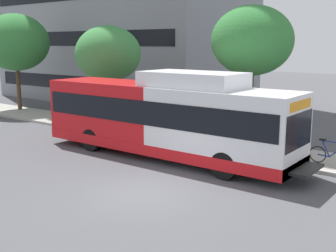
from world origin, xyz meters
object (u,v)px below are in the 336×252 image
at_px(street_tree_near_stop, 252,41).
at_px(transit_bus, 165,117).
at_px(street_tree_mid_block, 108,54).
at_px(bicycle_parked, 332,154).
at_px(street_tree_far_block, 16,42).

bearing_deg(street_tree_near_stop, transit_bus, 153.95).
bearing_deg(street_tree_mid_block, transit_bus, -118.31).
distance_m(bicycle_parked, street_tree_mid_block, 13.73).
height_order(bicycle_parked, street_tree_far_block, street_tree_far_block).
bearing_deg(street_tree_far_block, transit_bus, -102.90).
relative_size(transit_bus, bicycle_parked, 6.96).
bearing_deg(street_tree_near_stop, street_tree_mid_block, 90.82).
relative_size(street_tree_near_stop, street_tree_far_block, 0.95).
bearing_deg(street_tree_mid_block, street_tree_near_stop, -89.18).
distance_m(bicycle_parked, street_tree_near_stop, 6.17).
height_order(transit_bus, street_tree_mid_block, street_tree_mid_block).
bearing_deg(street_tree_mid_block, street_tree_far_block, 91.11).
bearing_deg(street_tree_near_stop, street_tree_far_block, 90.96).
distance_m(street_tree_near_stop, street_tree_mid_block, 9.00).
xyz_separation_m(transit_bus, street_tree_mid_block, (3.80, 7.05, 2.45)).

